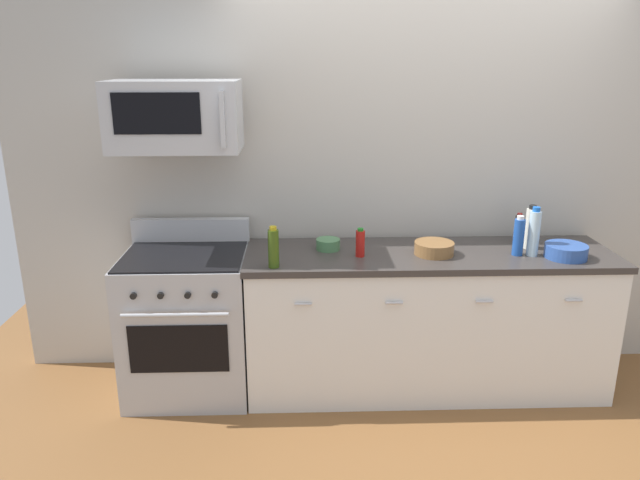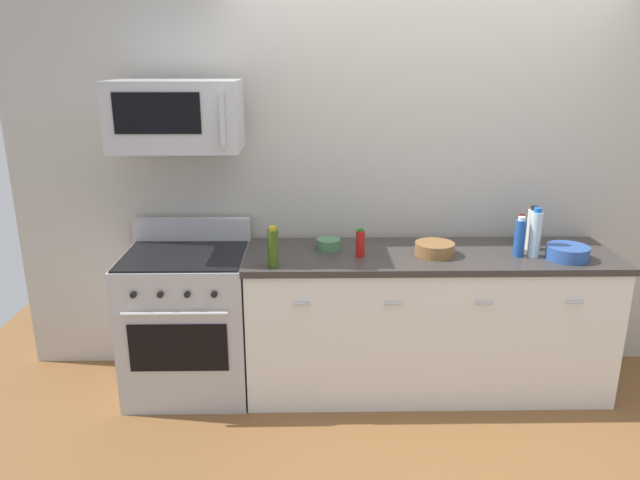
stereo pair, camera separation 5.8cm
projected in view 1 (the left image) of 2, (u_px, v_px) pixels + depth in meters
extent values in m
plane|color=brown|center=(422.00, 384.00, 3.96)|extent=(6.44, 6.44, 0.00)
cube|color=#B7B2A8|center=(420.00, 171.00, 3.95)|extent=(5.37, 0.10, 2.70)
cube|color=white|center=(426.00, 323.00, 3.83)|extent=(2.25, 0.62, 0.88)
cube|color=#383330|center=(430.00, 255.00, 3.70)|extent=(2.28, 0.65, 0.04)
cube|color=black|center=(432.00, 400.00, 3.68)|extent=(2.25, 0.02, 0.10)
cylinder|color=silver|center=(303.00, 304.00, 3.42)|extent=(0.10, 0.02, 0.02)
cylinder|color=silver|center=(394.00, 303.00, 3.43)|extent=(0.10, 0.02, 0.02)
cylinder|color=silver|center=(484.00, 302.00, 3.45)|extent=(0.10, 0.02, 0.02)
cylinder|color=silver|center=(574.00, 301.00, 3.47)|extent=(0.10, 0.02, 0.02)
cube|color=#B7BABF|center=(188.00, 324.00, 3.78)|extent=(0.76, 0.64, 0.91)
cube|color=black|center=(179.00, 349.00, 3.47)|extent=(0.58, 0.01, 0.30)
cylinder|color=#B7BABF|center=(175.00, 315.00, 3.37)|extent=(0.61, 0.02, 0.02)
cube|color=#B7BABF|center=(191.00, 231.00, 3.90)|extent=(0.76, 0.06, 0.16)
cube|color=black|center=(183.00, 255.00, 3.64)|extent=(0.73, 0.61, 0.01)
cylinder|color=black|center=(133.00, 296.00, 3.36)|extent=(0.04, 0.02, 0.04)
cylinder|color=black|center=(161.00, 296.00, 3.36)|extent=(0.04, 0.02, 0.04)
cylinder|color=black|center=(188.00, 295.00, 3.37)|extent=(0.04, 0.02, 0.04)
cylinder|color=black|center=(215.00, 295.00, 3.37)|extent=(0.04, 0.02, 0.04)
cube|color=#B7BABF|center=(175.00, 116.00, 3.44)|extent=(0.74, 0.40, 0.40)
cube|color=black|center=(156.00, 114.00, 3.24)|extent=(0.48, 0.01, 0.22)
cube|color=#B7BABF|center=(222.00, 120.00, 3.24)|extent=(0.02, 0.04, 0.30)
cylinder|color=#B21914|center=(360.00, 244.00, 3.59)|extent=(0.06, 0.06, 0.16)
cylinder|color=#19721E|center=(361.00, 230.00, 3.57)|extent=(0.04, 0.04, 0.02)
cylinder|color=#1E4CA5|center=(519.00, 237.00, 3.61)|extent=(0.07, 0.07, 0.22)
cylinder|color=silver|center=(521.00, 218.00, 3.57)|extent=(0.04, 0.04, 0.02)
cylinder|color=silver|center=(534.00, 234.00, 3.59)|extent=(0.07, 0.07, 0.28)
cylinder|color=blue|center=(537.00, 209.00, 3.55)|extent=(0.04, 0.04, 0.03)
cylinder|color=silver|center=(531.00, 229.00, 3.73)|extent=(0.07, 0.07, 0.25)
cylinder|color=black|center=(533.00, 207.00, 3.69)|extent=(0.05, 0.05, 0.03)
cylinder|color=black|center=(518.00, 229.00, 3.86)|extent=(0.05, 0.05, 0.18)
cylinder|color=maroon|center=(520.00, 215.00, 3.83)|extent=(0.03, 0.03, 0.02)
cylinder|color=#385114|center=(274.00, 249.00, 3.40)|extent=(0.06, 0.06, 0.22)
cylinder|color=#B29919|center=(273.00, 228.00, 3.36)|extent=(0.04, 0.04, 0.02)
cylinder|color=#2D519E|center=(566.00, 251.00, 3.58)|extent=(0.25, 0.25, 0.08)
torus|color=#2D519E|center=(567.00, 246.00, 3.57)|extent=(0.25, 0.25, 0.01)
cylinder|color=#2D519E|center=(565.00, 257.00, 3.59)|extent=(0.14, 0.14, 0.01)
cylinder|color=brown|center=(434.00, 248.00, 3.64)|extent=(0.24, 0.24, 0.08)
torus|color=brown|center=(434.00, 243.00, 3.63)|extent=(0.24, 0.24, 0.01)
cylinder|color=brown|center=(434.00, 253.00, 3.65)|extent=(0.13, 0.13, 0.01)
cylinder|color=#477A4C|center=(328.00, 244.00, 3.73)|extent=(0.15, 0.15, 0.07)
torus|color=#477A4C|center=(328.00, 240.00, 3.73)|extent=(0.15, 0.15, 0.01)
cylinder|color=#477A4C|center=(328.00, 249.00, 3.74)|extent=(0.08, 0.08, 0.01)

